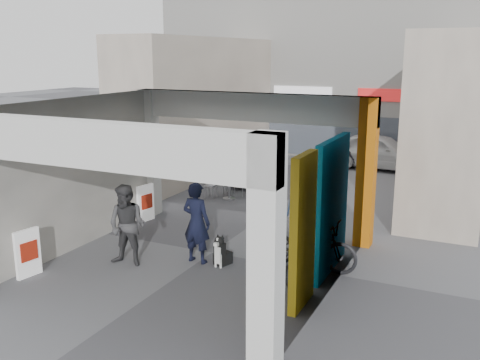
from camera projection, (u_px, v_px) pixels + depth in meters
The scene contains 21 objects.
ground at pixel (212, 253), 12.24m from camera, with size 90.00×90.00×0.00m, color #5E5E63.
arcade_canopy at pixel (215, 163), 10.76m from camera, with size 6.40×6.45×6.40m.
far_building at pixel (361, 64), 23.60m from camera, with size 18.00×4.08×8.00m.
plaza_bldg_left at pixel (201, 106), 20.12m from camera, with size 2.00×9.00×5.00m, color #C1B2A0.
plaza_bldg_right at pixel (456, 118), 16.37m from camera, with size 2.00×9.00×5.00m, color #C1B2A0.
bollard_left at pixel (198, 200), 14.93m from camera, with size 0.09×0.09×0.89m, color gray.
bollard_center at pixel (253, 206), 14.33m from camera, with size 0.09×0.09×0.89m, color gray.
bollard_right at pixel (318, 214), 13.60m from camera, with size 0.09×0.09×0.90m, color gray.
advert_board_near at pixel (28, 253), 10.84m from camera, with size 0.18×0.56×1.00m.
advert_board_far at pixel (146, 203), 14.44m from camera, with size 0.20×0.55×1.00m.
cafe_set at pixel (230, 187), 16.98m from camera, with size 1.34×1.08×0.81m.
produce_stand at pixel (249, 180), 17.81m from camera, with size 1.25×0.68×0.82m.
crate_stack at pixel (325, 177), 18.39m from camera, with size 0.54×0.48×0.56m.
border_collie at pixel (221, 253), 11.44m from camera, with size 0.26×0.52×0.71m.
man_with_dog at pixel (196, 223), 11.51m from camera, with size 0.65×0.43×1.79m, color black.
man_back_turned at pixel (127, 226), 11.35m from camera, with size 0.86×0.67×1.77m, color #3D3D40.
man_elderly at pixel (302, 204), 13.29m from camera, with size 0.77×0.50×1.59m, color #637FC0.
man_crates at pixel (339, 161), 18.13m from camera, with size 1.04×0.43×1.77m, color black.
bicycle_front at pixel (310, 244), 11.22m from camera, with size 0.72×2.05×1.08m, color black.
bicycle_rear at pixel (276, 264), 10.37m from camera, with size 0.44×1.57×0.94m, color black.
white_van at pixel (379, 151), 20.96m from camera, with size 1.63×4.06×1.38m, color silver.
Camera 1 is at (5.53, -10.12, 4.47)m, focal length 40.00 mm.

